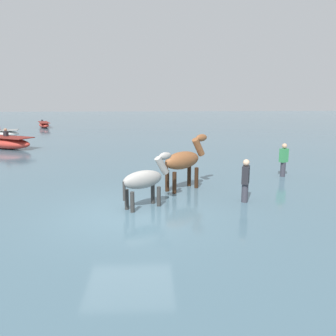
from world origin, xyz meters
name	(u,v)px	position (x,y,z in m)	size (l,w,h in m)	color
ground_plane	(129,224)	(0.00, 0.00, 0.00)	(120.00, 120.00, 0.00)	#84755B
water_surface	(139,156)	(0.00, 10.00, 0.15)	(90.00, 90.00, 0.29)	#476675
horse_lead_chestnut	(184,162)	(1.78, 2.50, 1.27)	(1.75, 1.51, 2.15)	brown
horse_trailing_grey	(145,181)	(0.46, 0.58, 1.10)	(1.57, 1.20, 1.85)	gray
boat_far_inshore	(44,125)	(-9.59, 25.33, 0.55)	(1.89, 2.95, 0.65)	#BC382D
boat_mid_outer	(4,142)	(-8.13, 12.15, 0.66)	(4.10, 2.98, 1.21)	#BC382D
person_onlooker_left	(245,184)	(3.51, 0.92, 0.87)	(0.31, 0.37, 1.63)	#383842
person_onlooker_right	(283,162)	(5.93, 4.18, 0.87)	(0.38, 0.32, 1.63)	#383842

